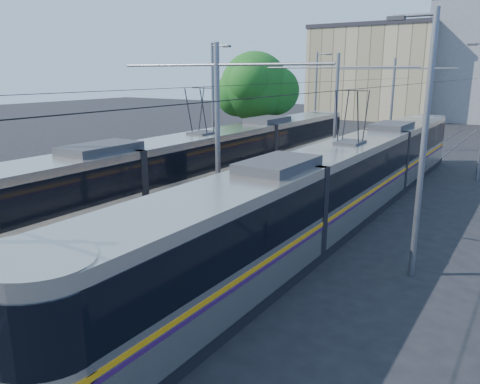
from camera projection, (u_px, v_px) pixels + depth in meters
The scene contains 12 objects.
ground at pixel (43, 317), 12.30m from camera, with size 160.00×160.00×0.00m, color black.
platform at pixel (312, 184), 26.09m from camera, with size 4.00×50.00×0.30m, color gray.
tactile_strip_left at pixel (289, 179), 26.81m from camera, with size 0.70×50.00×0.01m, color gray.
tactile_strip_right at pixel (337, 185), 25.29m from camera, with size 0.70×50.00×0.01m, color gray.
rails at pixel (312, 187), 26.12m from camera, with size 8.71×70.00×0.03m.
tram_left at pixel (203, 166), 23.35m from camera, with size 2.43×32.05×5.50m.
tram_right at pixel (348, 177), 20.21m from camera, with size 2.43×31.97×5.50m.
catenary at pixel (291, 108), 22.68m from camera, with size 9.20×70.00×7.00m.
street_lamps at pixel (342, 107), 28.33m from camera, with size 15.18×38.22×8.00m.
shelter at pixel (283, 181), 21.28m from camera, with size 0.64×1.01×2.20m.
tree at pixel (260, 88), 32.52m from camera, with size 5.27×4.87×7.65m.
building_left at pixel (377, 72), 64.81m from camera, with size 16.32×12.24×12.38m.
Camera 1 is at (10.38, -6.49, 6.25)m, focal length 35.00 mm.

